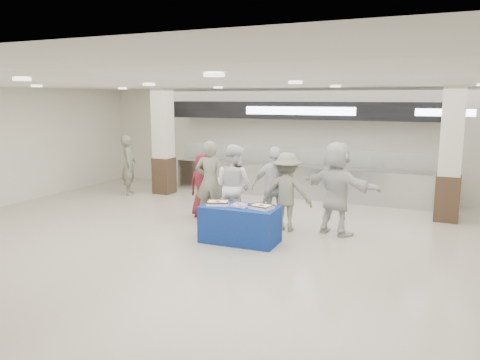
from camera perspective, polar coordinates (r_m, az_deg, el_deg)
The scene contains 15 objects.
ground at distance 9.22m, azimuth -2.66°, elevation -8.44°, with size 14.00×14.00×0.00m, color #BDB7A1.
serving_line at distance 13.88m, azimuth 7.47°, elevation 2.65°, with size 8.70×0.85×2.80m.
column_left at distance 14.47m, azimuth -9.33°, elevation 4.38°, with size 0.55×0.55×3.20m.
column_right at distance 12.07m, azimuth 24.25°, elevation 2.52°, with size 0.55×0.55×3.20m.
display_table at distance 9.55m, azimuth -0.01°, elevation -5.43°, with size 1.55×0.78×0.75m, color navy.
sheet_cake_left at distance 9.60m, azimuth -2.71°, elevation -2.76°, with size 0.54×0.48×0.09m.
sheet_cake_right at distance 9.27m, azimuth 2.62°, elevation -3.23°, with size 0.48×0.41×0.09m.
cupcake_tray at distance 9.42m, azimuth -0.16°, elevation -3.10°, with size 0.37×0.29×0.06m.
civilian_maroon at distance 11.50m, azimuth -4.45°, elevation -0.66°, with size 0.78×0.51×1.59m, color maroon.
soldier_a at distance 11.04m, azimuth -3.67°, elevation -0.19°, with size 0.70×0.46×1.93m, color slate.
chef_tall at distance 10.53m, azimuth -0.81°, elevation -0.77°, with size 0.92×0.72×1.89m, color white.
chef_short at distance 10.52m, azimuth 4.32°, elevation -0.94°, with size 1.08×0.45×1.85m, color white.
soldier_b at distance 10.33m, azimuth 5.72°, elevation -1.46°, with size 1.12×0.65×1.74m, color slate.
civilian_white at distance 10.19m, azimuth 11.68°, elevation -1.01°, with size 1.87×0.59×2.01m, color silver.
soldier_bg at distance 14.55m, azimuth -13.40°, elevation 1.77°, with size 0.66×0.43×1.80m, color slate.
Camera 1 is at (3.98, -7.79, 2.92)m, focal length 35.00 mm.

